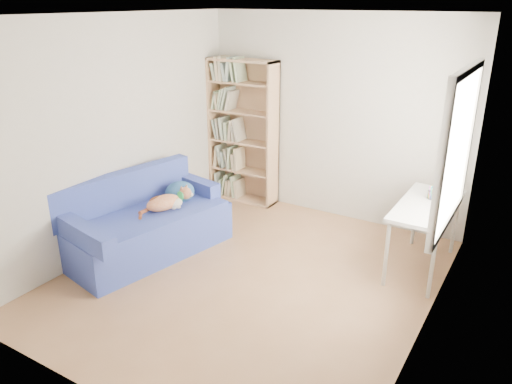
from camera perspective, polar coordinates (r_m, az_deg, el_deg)
ground at (r=5.30m, az=-0.61°, el=-9.72°), size 4.00×4.00×0.00m
room_shell at (r=4.66m, az=0.58°, el=7.66°), size 3.54×4.04×2.62m
sofa at (r=5.81m, az=-12.48°, el=-3.55°), size 1.23×2.01×0.91m
bookshelf at (r=7.01m, az=-1.49°, el=6.21°), size 0.99×0.31×1.98m
desk at (r=5.47m, az=18.90°, el=-2.03°), size 0.54×1.19×0.75m
pen_cup at (r=5.57m, az=19.40°, el=-0.22°), size 0.08×0.08×0.15m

